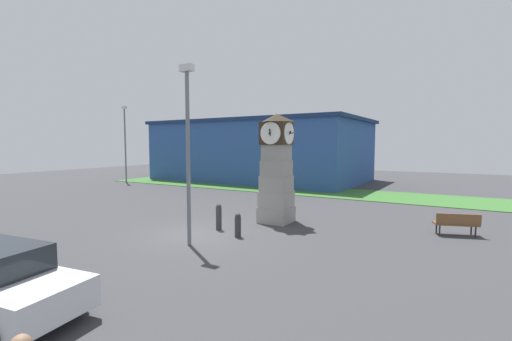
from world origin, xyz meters
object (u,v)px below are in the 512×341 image
(bollard_near_tower, at_px, (219,217))
(bollard_mid_row, at_px, (238,225))
(bench, at_px, (457,223))
(street_lamp_far_side, at_px, (125,139))
(clock_tower, at_px, (276,170))
(street_lamp_near_road, at_px, (188,142))

(bollard_near_tower, relative_size, bollard_mid_row, 1.18)
(bollard_near_tower, distance_m, bollard_mid_row, 1.40)
(bench, xyz_separation_m, street_lamp_far_side, (-26.79, 6.30, 3.54))
(clock_tower, relative_size, street_lamp_far_side, 0.70)
(bench, bearing_deg, street_lamp_far_side, 166.77)
(bollard_near_tower, relative_size, street_lamp_near_road, 0.18)
(bollard_mid_row, bearing_deg, bollard_near_tower, 157.69)
(street_lamp_near_road, relative_size, street_lamp_far_side, 0.89)
(bollard_mid_row, relative_size, street_lamp_near_road, 0.15)
(street_lamp_near_road, bearing_deg, bollard_near_tower, 98.98)
(street_lamp_far_side, bearing_deg, clock_tower, -21.44)
(street_lamp_near_road, bearing_deg, bollard_mid_row, 61.77)
(bollard_near_tower, relative_size, street_lamp_far_side, 0.16)
(bollard_near_tower, distance_m, bench, 9.49)
(bollard_near_tower, bearing_deg, clock_tower, 60.55)
(bollard_near_tower, bearing_deg, bench, 24.43)
(bollard_mid_row, bearing_deg, clock_tower, 87.45)
(bollard_mid_row, xyz_separation_m, street_lamp_far_side, (-19.45, 10.75, 3.58))
(street_lamp_near_road, bearing_deg, clock_tower, 77.43)
(bollard_mid_row, height_order, street_lamp_far_side, street_lamp_far_side)
(bollard_near_tower, bearing_deg, bollard_mid_row, -22.31)
(street_lamp_far_side, bearing_deg, bench, -13.23)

